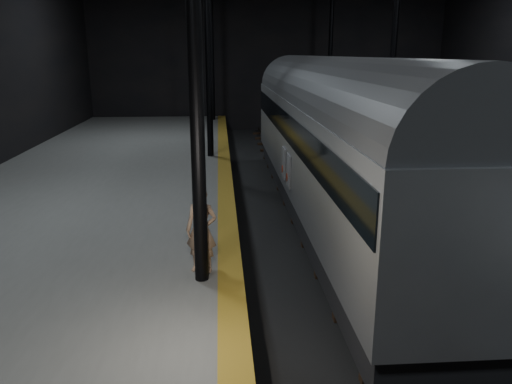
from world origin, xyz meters
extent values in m
plane|color=black|center=(0.00, 0.00, 0.00)|extent=(44.00, 44.00, 0.00)
cube|color=#595956|center=(-7.50, 0.00, 0.50)|extent=(9.00, 43.80, 1.00)
cube|color=olive|center=(-3.25, 0.00, 1.00)|extent=(0.50, 43.80, 0.01)
cube|color=#3F3328|center=(-0.72, 0.00, 0.17)|extent=(0.08, 43.00, 0.14)
cube|color=#3F3328|center=(0.72, 0.00, 0.17)|extent=(0.08, 43.00, 0.14)
cube|color=black|center=(0.00, 0.00, 0.06)|extent=(2.40, 42.00, 0.12)
cylinder|color=black|center=(-3.80, -4.00, 6.00)|extent=(0.26, 0.26, 10.00)
cylinder|color=black|center=(-3.80, 8.00, 6.00)|extent=(0.26, 0.26, 10.00)
cylinder|color=black|center=(3.80, 8.00, 6.00)|extent=(0.26, 0.26, 10.00)
cylinder|color=black|center=(-3.80, 20.00, 6.00)|extent=(0.26, 0.26, 10.00)
cylinder|color=black|center=(3.80, 20.00, 6.00)|extent=(0.26, 0.26, 10.00)
cube|color=#A4A6AB|center=(0.00, 2.41, 2.38)|extent=(2.71, 18.66, 2.80)
cube|color=black|center=(0.00, 2.41, 0.63)|extent=(2.47, 18.28, 0.79)
cube|color=black|center=(0.00, 2.41, 3.03)|extent=(2.76, 18.38, 0.84)
cylinder|color=slate|center=(0.00, 2.41, 3.78)|extent=(2.65, 18.47, 2.65)
cube|color=black|center=(0.00, -4.12, 0.28)|extent=(1.68, 2.05, 0.33)
cube|color=black|center=(0.00, 8.94, 0.28)|extent=(1.68, 2.05, 0.33)
cube|color=silver|center=(-1.38, 1.48, 1.82)|extent=(0.04, 0.70, 0.98)
cube|color=silver|center=(-1.38, 2.60, 1.82)|extent=(0.04, 0.70, 0.98)
cylinder|color=maroon|center=(-1.40, 1.65, 1.59)|extent=(0.03, 0.24, 0.24)
cylinder|color=maroon|center=(-1.40, 2.76, 1.59)|extent=(0.03, 0.24, 0.24)
imported|color=tan|center=(-3.80, -3.61, 1.85)|extent=(0.71, 0.56, 1.71)
camera|label=1|loc=(-3.41, -12.85, 5.19)|focal=35.00mm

